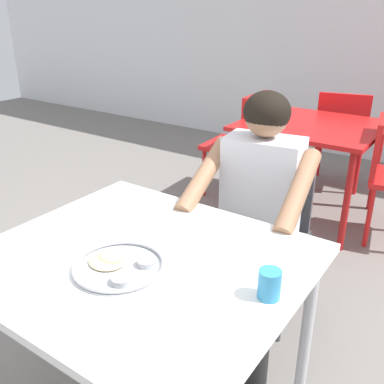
{
  "coord_description": "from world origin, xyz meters",
  "views": [
    {
      "loc": [
        0.93,
        -0.88,
        1.5
      ],
      "look_at": [
        0.13,
        0.28,
        0.89
      ],
      "focal_mm": 40.46,
      "sensor_mm": 36.0,
      "label": 1
    }
  ],
  "objects_px": {
    "chair_red_left": "(241,138)",
    "chair_red_far": "(341,134)",
    "thali_tray": "(119,266)",
    "chair_foreground": "(268,224)",
    "table_foreground": "(142,276)",
    "table_background_red": "(310,134)",
    "drinking_cup": "(270,283)",
    "diner_foreground": "(255,202)"
  },
  "relations": [
    {
      "from": "thali_tray",
      "to": "chair_red_left",
      "type": "xyz_separation_m",
      "value": [
        -0.78,
        2.25,
        -0.25
      ]
    },
    {
      "from": "chair_red_far",
      "to": "chair_foreground",
      "type": "bearing_deg",
      "value": -83.67
    },
    {
      "from": "drinking_cup",
      "to": "chair_foreground",
      "type": "relative_size",
      "value": 0.1
    },
    {
      "from": "chair_red_left",
      "to": "diner_foreground",
      "type": "bearing_deg",
      "value": -59.63
    },
    {
      "from": "drinking_cup",
      "to": "chair_red_left",
      "type": "relative_size",
      "value": 0.1
    },
    {
      "from": "table_foreground",
      "to": "drinking_cup",
      "type": "distance_m",
      "value": 0.46
    },
    {
      "from": "drinking_cup",
      "to": "table_foreground",
      "type": "bearing_deg",
      "value": -174.8
    },
    {
      "from": "chair_foreground",
      "to": "chair_red_left",
      "type": "bearing_deg",
      "value": 123.83
    },
    {
      "from": "chair_red_left",
      "to": "chair_red_far",
      "type": "height_order",
      "value": "chair_red_left"
    },
    {
      "from": "chair_foreground",
      "to": "chair_red_far",
      "type": "bearing_deg",
      "value": 96.33
    },
    {
      "from": "table_foreground",
      "to": "chair_red_far",
      "type": "xyz_separation_m",
      "value": [
        -0.16,
        2.77,
        -0.17
      ]
    },
    {
      "from": "chair_red_far",
      "to": "table_background_red",
      "type": "bearing_deg",
      "value": -93.3
    },
    {
      "from": "table_background_red",
      "to": "chair_red_far",
      "type": "distance_m",
      "value": 0.68
    },
    {
      "from": "table_foreground",
      "to": "table_background_red",
      "type": "height_order",
      "value": "table_foreground"
    },
    {
      "from": "thali_tray",
      "to": "chair_foreground",
      "type": "distance_m",
      "value": 1.03
    },
    {
      "from": "table_foreground",
      "to": "chair_red_left",
      "type": "xyz_separation_m",
      "value": [
        -0.79,
        2.15,
        -0.16
      ]
    },
    {
      "from": "table_foreground",
      "to": "chair_red_far",
      "type": "height_order",
      "value": "chair_red_far"
    },
    {
      "from": "table_foreground",
      "to": "thali_tray",
      "type": "relative_size",
      "value": 3.57
    },
    {
      "from": "drinking_cup",
      "to": "chair_foreground",
      "type": "xyz_separation_m",
      "value": [
        -0.39,
        0.86,
        -0.3
      ]
    },
    {
      "from": "table_foreground",
      "to": "table_background_red",
      "type": "distance_m",
      "value": 2.11
    },
    {
      "from": "table_foreground",
      "to": "diner_foreground",
      "type": "xyz_separation_m",
      "value": [
        0.07,
        0.68,
        0.04
      ]
    },
    {
      "from": "table_background_red",
      "to": "thali_tray",
      "type": "bearing_deg",
      "value": -85.06
    },
    {
      "from": "table_foreground",
      "to": "chair_red_far",
      "type": "distance_m",
      "value": 2.78
    },
    {
      "from": "diner_foreground",
      "to": "table_background_red",
      "type": "bearing_deg",
      "value": 100.73
    },
    {
      "from": "thali_tray",
      "to": "chair_foreground",
      "type": "bearing_deg",
      "value": 86.82
    },
    {
      "from": "chair_foreground",
      "to": "diner_foreground",
      "type": "xyz_separation_m",
      "value": [
        0.02,
        -0.22,
        0.21
      ]
    },
    {
      "from": "drinking_cup",
      "to": "chair_red_left",
      "type": "xyz_separation_m",
      "value": [
        -1.23,
        2.11,
        -0.28
      ]
    },
    {
      "from": "chair_red_left",
      "to": "chair_red_far",
      "type": "relative_size",
      "value": 1.02
    },
    {
      "from": "chair_red_left",
      "to": "table_foreground",
      "type": "bearing_deg",
      "value": -69.85
    },
    {
      "from": "diner_foreground",
      "to": "chair_red_far",
      "type": "height_order",
      "value": "diner_foreground"
    },
    {
      "from": "thali_tray",
      "to": "chair_red_left",
      "type": "bearing_deg",
      "value": 109.21
    },
    {
      "from": "thali_tray",
      "to": "chair_foreground",
      "type": "height_order",
      "value": "chair_foreground"
    },
    {
      "from": "diner_foreground",
      "to": "table_background_red",
      "type": "height_order",
      "value": "diner_foreground"
    },
    {
      "from": "diner_foreground",
      "to": "thali_tray",
      "type": "bearing_deg",
      "value": -95.81
    },
    {
      "from": "diner_foreground",
      "to": "chair_foreground",
      "type": "bearing_deg",
      "value": 96.14
    },
    {
      "from": "table_foreground",
      "to": "chair_foreground",
      "type": "relative_size",
      "value": 1.22
    },
    {
      "from": "table_foreground",
      "to": "thali_tray",
      "type": "height_order",
      "value": "thali_tray"
    },
    {
      "from": "table_background_red",
      "to": "chair_red_left",
      "type": "bearing_deg",
      "value": 175.12
    },
    {
      "from": "drinking_cup",
      "to": "chair_foreground",
      "type": "bearing_deg",
      "value": 114.49
    },
    {
      "from": "table_foreground",
      "to": "chair_red_left",
      "type": "height_order",
      "value": "chair_red_left"
    },
    {
      "from": "drinking_cup",
      "to": "diner_foreground",
      "type": "relative_size",
      "value": 0.07
    },
    {
      "from": "diner_foreground",
      "to": "table_background_red",
      "type": "xyz_separation_m",
      "value": [
        -0.27,
        1.42,
        -0.06
      ]
    }
  ]
}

